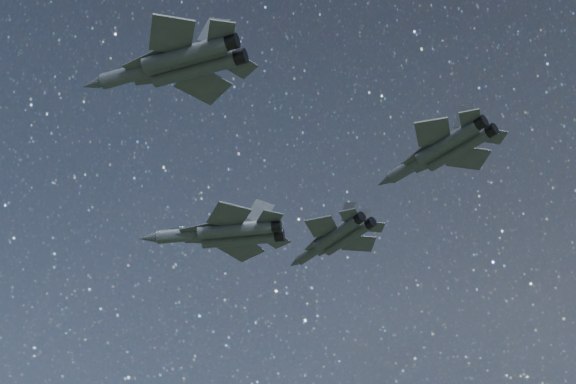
% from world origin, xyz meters
% --- Properties ---
extents(jet_lead, '(18.87, 12.58, 4.79)m').
position_xyz_m(jet_lead, '(-10.64, 4.89, 157.08)').
color(jet_lead, '#2C3237').
extents(jet_left, '(15.44, 10.18, 3.95)m').
position_xyz_m(jet_left, '(0.25, 13.33, 157.80)').
color(jet_left, '#2C3237').
extents(jet_right, '(18.04, 12.51, 4.53)m').
position_xyz_m(jet_right, '(-0.25, -20.47, 158.46)').
color(jet_right, '#2C3237').
extents(jet_slot, '(15.14, 10.16, 3.82)m').
position_xyz_m(jet_slot, '(18.96, -0.64, 154.61)').
color(jet_slot, '#2C3237').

